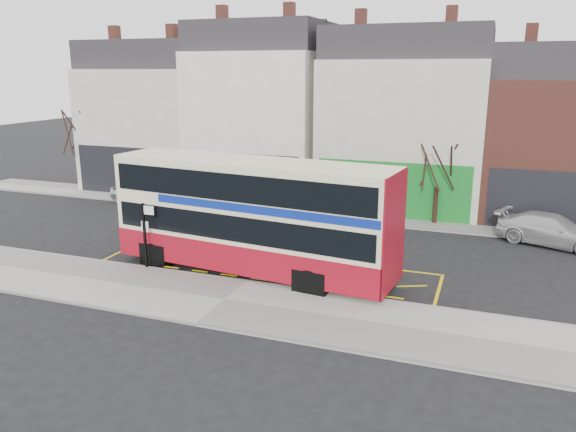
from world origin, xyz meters
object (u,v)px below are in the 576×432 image
at_px(car_grey, 308,212).
at_px(car_white, 552,230).
at_px(double_decker_bus, 253,215).
at_px(bus_stop_post, 146,229).
at_px(street_tree_left, 79,120).
at_px(street_tree_right, 439,154).
at_px(car_silver, 136,193).

xyz_separation_m(car_grey, car_white, (11.85, 0.43, 0.09)).
relative_size(double_decker_bus, bus_stop_post, 4.38).
xyz_separation_m(bus_stop_post, street_tree_left, (-13.19, 12.17, 2.92)).
relative_size(double_decker_bus, street_tree_left, 1.71).
bearing_deg(bus_stop_post, car_grey, 63.99).
relative_size(double_decker_bus, street_tree_right, 2.13).
xyz_separation_m(car_grey, street_tree_right, (6.33, 2.07, 3.14)).
distance_m(double_decker_bus, car_silver, 14.63).
bearing_deg(street_tree_right, car_grey, -161.86).
bearing_deg(car_white, car_grey, 111.30).
bearing_deg(car_grey, bus_stop_post, 149.36).
bearing_deg(car_silver, double_decker_bus, -110.80).
relative_size(bus_stop_post, street_tree_right, 0.49).
relative_size(car_white, street_tree_left, 0.72).
distance_m(bus_stop_post, car_grey, 9.94).
bearing_deg(car_grey, double_decker_bus, 174.78).
height_order(car_silver, car_grey, car_grey).
distance_m(bus_stop_post, car_white, 18.46).
bearing_deg(bus_stop_post, car_silver, 124.55).
height_order(bus_stop_post, car_silver, bus_stop_post).
bearing_deg(street_tree_left, street_tree_right, -2.57).
distance_m(double_decker_bus, car_white, 14.35).
relative_size(car_silver, car_white, 0.74).
xyz_separation_m(car_silver, street_tree_left, (-5.76, 2.28, 4.08)).
distance_m(bus_stop_post, street_tree_right, 15.28).
bearing_deg(car_silver, car_grey, -78.34).
xyz_separation_m(double_decker_bus, car_silver, (-11.64, 8.69, -1.80)).
bearing_deg(street_tree_left, car_white, -5.32).
distance_m(street_tree_left, street_tree_right, 23.52).
bearing_deg(street_tree_right, bus_stop_post, -132.78).
distance_m(car_grey, street_tree_left, 17.90).
bearing_deg(car_grey, street_tree_right, -78.86).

